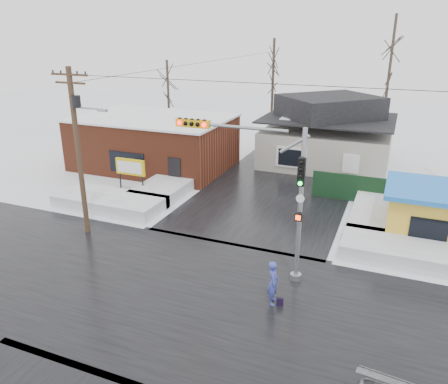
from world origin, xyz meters
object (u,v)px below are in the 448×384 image
at_px(marquee_sign, 130,168).
at_px(pedestrian, 273,283).
at_px(traffic_signal, 266,181).
at_px(kiosk, 428,212).
at_px(utility_pole, 78,143).

relative_size(marquee_sign, pedestrian, 1.33).
bearing_deg(marquee_sign, traffic_signal, -29.72).
distance_m(kiosk, pedestrian, 10.94).
bearing_deg(traffic_signal, pedestrian, -62.59).
xyz_separation_m(traffic_signal, pedestrian, (1.10, -2.12, -3.58)).
height_order(utility_pole, marquee_sign, utility_pole).
bearing_deg(pedestrian, marquee_sign, 39.81).
distance_m(traffic_signal, kiosk, 10.43).
relative_size(marquee_sign, kiosk, 0.55).
distance_m(utility_pole, pedestrian, 12.48).
bearing_deg(kiosk, utility_pole, -159.56).
xyz_separation_m(utility_pole, pedestrian, (11.46, -2.66, -4.15)).
height_order(marquee_sign, pedestrian, marquee_sign).
distance_m(utility_pole, kiosk, 18.95).
distance_m(marquee_sign, pedestrian, 15.26).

